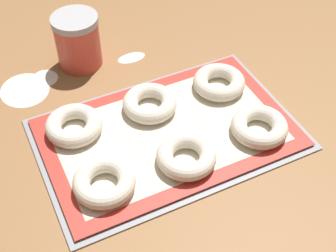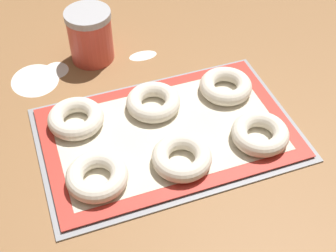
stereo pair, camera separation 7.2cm
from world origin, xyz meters
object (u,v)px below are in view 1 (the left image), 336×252
(bagel_back_left, at_px, (74,126))
(bagel_back_center, at_px, (150,103))
(bagel_front_center, at_px, (186,156))
(bagel_back_right, at_px, (219,82))
(flour_canister, at_px, (78,41))
(bagel_front_right, at_px, (259,127))
(bagel_front_left, at_px, (104,182))
(baking_tray, at_px, (168,134))

(bagel_back_left, height_order, bagel_back_center, same)
(bagel_front_center, distance_m, bagel_back_right, 0.24)
(bagel_back_center, bearing_deg, flour_canister, 108.91)
(bagel_front_right, bearing_deg, bagel_back_left, 153.66)
(bagel_front_left, distance_m, bagel_front_center, 0.17)
(bagel_front_right, bearing_deg, bagel_front_center, -178.36)
(bagel_back_left, height_order, flour_canister, flour_canister)
(bagel_front_center, bearing_deg, flour_canister, 101.62)
(bagel_back_left, distance_m, flour_canister, 0.25)
(bagel_back_left, bearing_deg, bagel_front_center, -45.61)
(baking_tray, xyz_separation_m, bagel_back_center, (-0.01, 0.08, 0.02))
(bagel_front_right, bearing_deg, bagel_front_left, 179.10)
(bagel_front_right, xyz_separation_m, bagel_back_center, (-0.18, 0.16, 0.00))
(baking_tray, height_order, bagel_front_left, bagel_front_left)
(bagel_front_right, distance_m, flour_canister, 0.48)
(bagel_back_right, bearing_deg, bagel_front_center, -135.94)
(baking_tray, xyz_separation_m, bagel_front_center, (-0.00, -0.09, 0.02))
(bagel_front_left, xyz_separation_m, bagel_front_center, (0.17, -0.01, 0.00))
(bagel_front_left, height_order, flour_canister, flour_canister)
(bagel_back_left, bearing_deg, flour_canister, 68.70)
(baking_tray, distance_m, bagel_front_center, 0.09)
(bagel_front_center, relative_size, bagel_front_right, 1.00)
(flour_canister, bearing_deg, bagel_back_right, -43.68)
(bagel_front_center, height_order, bagel_back_right, same)
(baking_tray, bearing_deg, bagel_back_center, 94.18)
(bagel_back_left, bearing_deg, bagel_back_center, -2.52)
(bagel_front_left, relative_size, flour_canister, 0.91)
(bagel_front_left, xyz_separation_m, flour_canister, (0.08, 0.39, 0.04))
(bagel_back_center, bearing_deg, baking_tray, -85.82)
(bagel_front_left, relative_size, bagel_back_center, 1.00)
(bagel_back_left, bearing_deg, bagel_front_right, -26.34)
(bagel_front_right, xyz_separation_m, flour_canister, (-0.26, 0.40, 0.04))
(bagel_front_left, height_order, bagel_back_center, same)
(bagel_front_center, distance_m, bagel_front_right, 0.17)
(bagel_front_left, distance_m, bagel_front_right, 0.34)
(bagel_front_center, xyz_separation_m, flour_canister, (-0.08, 0.40, 0.04))
(bagel_front_right, xyz_separation_m, bagel_back_right, (-0.00, 0.16, 0.00))
(baking_tray, relative_size, bagel_back_center, 4.53)
(bagel_back_left, bearing_deg, bagel_back_right, -2.08)
(bagel_front_center, height_order, bagel_back_left, same)
(bagel_back_right, bearing_deg, baking_tray, -155.83)
(baking_tray, relative_size, bagel_front_center, 4.53)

